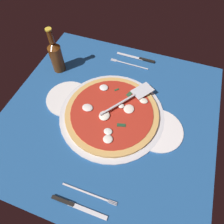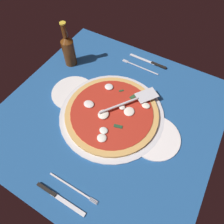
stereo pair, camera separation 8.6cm
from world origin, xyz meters
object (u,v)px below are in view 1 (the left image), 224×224
at_px(dinner_plate_left, 69,99).
at_px(pizza, 112,112).
at_px(pizza_server, 130,98).
at_px(place_setting_far, 134,62).
at_px(dinner_plate_right, 158,130).
at_px(beer_bottle, 56,56).
at_px(place_setting_near, 82,200).

bearing_deg(dinner_plate_left, pizza, -3.11).
bearing_deg(pizza_server, place_setting_far, 46.80).
relative_size(dinner_plate_right, pizza, 0.51).
relative_size(place_setting_far, beer_bottle, 0.96).
xyz_separation_m(place_setting_far, beer_bottle, (-0.34, -0.18, 0.09)).
height_order(pizza_server, place_setting_near, pizza_server).
distance_m(dinner_plate_right, pizza_server, 0.18).
xyz_separation_m(pizza, place_setting_near, (0.02, -0.36, -0.01)).
relative_size(dinner_plate_left, pizza_server, 0.82).
bearing_deg(place_setting_near, pizza_server, 85.39).
xyz_separation_m(dinner_plate_left, pizza, (0.22, -0.01, 0.01)).
distance_m(dinner_plate_left, place_setting_near, 0.44).
xyz_separation_m(pizza, pizza_server, (0.05, 0.09, 0.02)).
bearing_deg(pizza_server, dinner_plate_right, -87.00).
distance_m(dinner_plate_right, pizza, 0.21).
bearing_deg(pizza, pizza_server, 57.72).
height_order(dinner_plate_right, place_setting_near, place_setting_near).
distance_m(pizza_server, place_setting_near, 0.45).
height_order(place_setting_near, beer_bottle, beer_bottle).
xyz_separation_m(dinner_plate_left, pizza_server, (0.27, 0.07, 0.04)).
relative_size(place_setting_near, beer_bottle, 0.94).
relative_size(dinner_plate_left, place_setting_near, 0.92).
relative_size(dinner_plate_left, dinner_plate_right, 0.99).
distance_m(dinner_plate_right, place_setting_near, 0.40).
bearing_deg(place_setting_far, pizza_server, 103.16).
height_order(pizza_server, beer_bottle, beer_bottle).
bearing_deg(beer_bottle, place_setting_near, -55.60).
xyz_separation_m(place_setting_near, beer_bottle, (-0.37, 0.53, 0.09)).
distance_m(pizza_server, place_setting_far, 0.27).
bearing_deg(place_setting_near, beer_bottle, 124.09).
xyz_separation_m(dinner_plate_right, beer_bottle, (-0.55, 0.18, 0.08)).
relative_size(place_setting_near, place_setting_far, 0.99).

